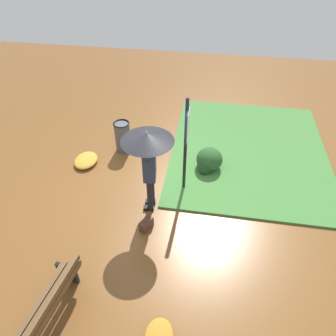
{
  "coord_description": "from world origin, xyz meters",
  "views": [
    {
      "loc": [
        4.74,
        1.25,
        5.0
      ],
      "look_at": [
        -0.07,
        0.47,
        0.85
      ],
      "focal_mm": 33.18,
      "sensor_mm": 36.0,
      "label": 1
    }
  ],
  "objects_px": {
    "person_with_umbrella": "(148,152)",
    "handbag": "(146,224)",
    "trash_bin": "(123,136)",
    "info_sign_post": "(186,136)",
    "park_bench": "(51,305)"
  },
  "relations": [
    {
      "from": "person_with_umbrella",
      "to": "park_bench",
      "type": "distance_m",
      "value": 2.92
    },
    {
      "from": "info_sign_post",
      "to": "park_bench",
      "type": "distance_m",
      "value": 3.78
    },
    {
      "from": "person_with_umbrella",
      "to": "info_sign_post",
      "type": "relative_size",
      "value": 0.89
    },
    {
      "from": "handbag",
      "to": "park_bench",
      "type": "height_order",
      "value": "park_bench"
    },
    {
      "from": "park_bench",
      "to": "info_sign_post",
      "type": "bearing_deg",
      "value": 153.1
    },
    {
      "from": "handbag",
      "to": "park_bench",
      "type": "relative_size",
      "value": 0.26
    },
    {
      "from": "person_with_umbrella",
      "to": "handbag",
      "type": "xyz_separation_m",
      "value": [
        0.52,
        0.01,
        -1.42
      ]
    },
    {
      "from": "info_sign_post",
      "to": "handbag",
      "type": "xyz_separation_m",
      "value": [
        1.28,
        -0.61,
        -1.32
      ]
    },
    {
      "from": "info_sign_post",
      "to": "park_bench",
      "type": "bearing_deg",
      "value": -26.9
    },
    {
      "from": "person_with_umbrella",
      "to": "handbag",
      "type": "distance_m",
      "value": 1.52
    },
    {
      "from": "person_with_umbrella",
      "to": "info_sign_post",
      "type": "xyz_separation_m",
      "value": [
        -0.76,
        0.62,
        -0.11
      ]
    },
    {
      "from": "handbag",
      "to": "trash_bin",
      "type": "distance_m",
      "value": 2.76
    },
    {
      "from": "handbag",
      "to": "trash_bin",
      "type": "bearing_deg",
      "value": -155.19
    },
    {
      "from": "person_with_umbrella",
      "to": "handbag",
      "type": "height_order",
      "value": "person_with_umbrella"
    },
    {
      "from": "info_sign_post",
      "to": "trash_bin",
      "type": "xyz_separation_m",
      "value": [
        -1.21,
        -1.76,
        -1.03
      ]
    }
  ]
}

